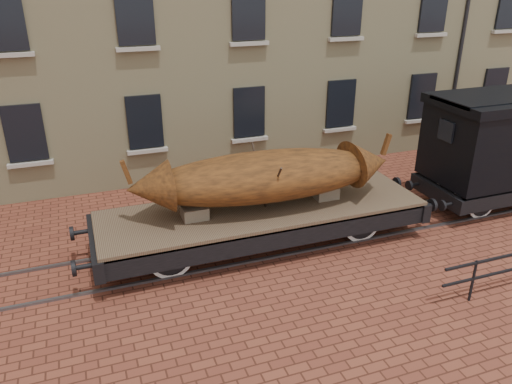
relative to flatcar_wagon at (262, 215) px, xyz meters
name	(u,v)px	position (x,y,z in m)	size (l,w,h in m)	color
ground	(276,242)	(0.38, 0.00, -0.88)	(90.00, 90.00, 0.00)	brown
rail_track	(276,241)	(0.38, 0.00, -0.85)	(30.00, 1.52, 0.06)	#59595E
flatcar_wagon	(262,215)	(0.00, 0.00, 0.00)	(9.30, 2.52, 1.40)	brown
iron_boat	(266,176)	(0.08, 0.00, 1.06)	(6.86, 2.15, 1.63)	brown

